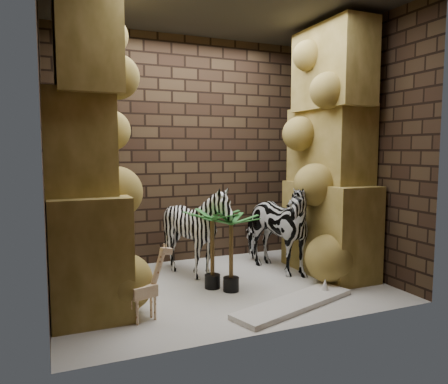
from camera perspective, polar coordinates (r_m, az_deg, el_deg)
name	(u,v)px	position (r m, az deg, el deg)	size (l,w,h in m)	color
floor	(221,287)	(4.78, -0.40, -12.64)	(3.50, 3.50, 0.00)	silver
ceiling	(221,5)	(4.77, -0.43, 23.97)	(3.50, 3.50, 0.00)	#312F2B
wall_back	(186,150)	(5.71, -5.19, 5.65)	(3.50, 3.50, 0.00)	black
wall_front	(280,150)	(3.41, 7.61, 5.59)	(3.50, 3.50, 0.00)	black
wall_left	(43,150)	(4.20, -23.22, 5.19)	(3.00, 3.00, 0.00)	black
wall_right	(353,150)	(5.44, 16.98, 5.42)	(3.00, 3.00, 0.00)	black
rock_pillar_left	(84,150)	(4.21, -18.43, 5.36)	(0.68, 1.30, 3.00)	tan
rock_pillar_right	(330,150)	(5.24, 14.18, 5.49)	(0.58, 1.25, 3.00)	tan
zebra_right	(273,220)	(5.22, 6.60, -3.78)	(0.59, 1.09, 1.29)	white
zebra_left	(196,236)	(5.00, -3.77, -5.91)	(0.89, 1.10, 1.00)	white
giraffe_toy	(144,284)	(3.84, -10.76, -12.05)	(0.35, 0.12, 0.68)	#FFDAAE
palm_front	(212,249)	(4.61, -1.58, -7.70)	(0.36, 0.36, 0.87)	#165612
palm_back	(231,253)	(4.52, 0.97, -8.22)	(0.36, 0.36, 0.83)	#165612
surfboard	(294,304)	(4.27, 9.46, -14.63)	(1.41, 0.35, 0.05)	white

